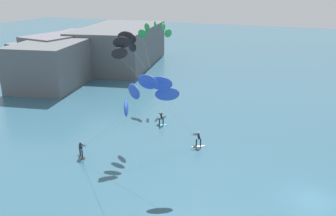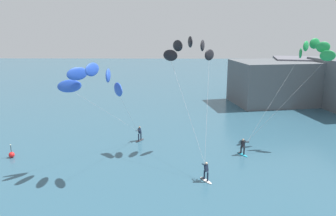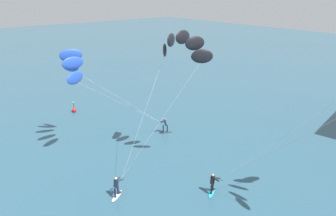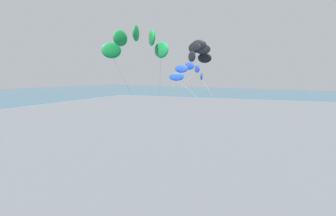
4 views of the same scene
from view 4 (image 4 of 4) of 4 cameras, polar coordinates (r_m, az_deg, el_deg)
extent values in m
plane|color=#2D566B|center=(49.72, -10.68, -3.01)|extent=(240.00, 240.00, 0.00)
cube|color=beige|center=(57.30, -17.85, -1.88)|extent=(80.00, 11.23, 0.16)
ellipsoid|color=white|center=(37.52, -5.35, -5.99)|extent=(1.10, 1.46, 0.08)
cube|color=black|center=(37.46, -4.72, -5.93)|extent=(0.39, 0.39, 0.02)
cylinder|color=#192338|center=(37.46, -5.69, -5.34)|extent=(0.14, 0.14, 0.78)
cylinder|color=#192338|center=(37.40, -5.02, -5.35)|extent=(0.14, 0.14, 0.78)
cube|color=#192338|center=(37.30, -5.37, -4.31)|extent=(0.42, 0.43, 0.63)
sphere|color=beige|center=(37.22, -5.38, -3.67)|extent=(0.20, 0.20, 0.20)
cylinder|color=black|center=(36.99, -4.64, -4.16)|extent=(0.11, 0.55, 0.03)
cylinder|color=#192338|center=(37.22, -4.92, -4.05)|extent=(0.38, 0.56, 0.15)
cylinder|color=#192338|center=(37.03, -5.10, -4.10)|extent=(0.22, 0.61, 0.15)
ellipsoid|color=black|center=(31.56, 4.43, 9.48)|extent=(1.27, 1.56, 1.10)
ellipsoid|color=black|center=(32.29, 4.92, 11.04)|extent=(0.72, 1.73, 1.10)
ellipsoid|color=black|center=(33.47, 5.70, 11.49)|extent=(0.57, 1.73, 1.10)
ellipsoid|color=black|center=(34.60, 6.42, 10.73)|extent=(1.15, 1.62, 1.10)
ellipsoid|color=black|center=(35.23, 6.80, 9.15)|extent=(1.56, 1.27, 1.10)
cylinder|color=#B2B2B7|center=(33.94, -0.49, 1.87)|extent=(0.91, 7.17, 8.19)
cylinder|color=#B2B2B7|center=(35.70, 0.91, 2.10)|extent=(3.00, 6.59, 8.19)
ellipsoid|color=#23ADD1|center=(30.77, -1.94, -8.77)|extent=(1.05, 1.48, 0.08)
cube|color=black|center=(30.71, -1.17, -8.71)|extent=(0.39, 0.39, 0.02)
cylinder|color=black|center=(30.69, -2.36, -7.99)|extent=(0.14, 0.14, 0.78)
cylinder|color=black|center=(30.64, -1.53, -8.01)|extent=(0.14, 0.14, 0.78)
cube|color=black|center=(30.50, -1.95, -6.74)|extent=(0.42, 0.43, 0.63)
sphere|color=tan|center=(30.40, -1.95, -5.97)|extent=(0.20, 0.20, 0.20)
cylinder|color=black|center=(29.93, -2.12, -6.70)|extent=(0.50, 0.28, 0.03)
cylinder|color=black|center=(30.17, -1.83, -6.54)|extent=(0.46, 0.51, 0.15)
cylinder|color=black|center=(30.21, -2.24, -6.52)|extent=(0.61, 0.15, 0.15)
ellipsoid|color=#1E9347|center=(21.68, -10.42, 10.45)|extent=(1.52, 0.76, 1.10)
ellipsoid|color=#1E9347|center=(21.57, -8.82, 12.65)|extent=(1.52, 0.44, 1.10)
ellipsoid|color=#1E9347|center=(21.33, -5.95, 13.61)|extent=(1.48, 0.97, 1.10)
ellipsoid|color=#1E9347|center=(21.07, -3.00, 12.87)|extent=(1.21, 1.35, 1.10)
ellipsoid|color=#1E9347|center=(20.89, -1.24, 10.70)|extent=(0.76, 1.52, 1.10)
cylinder|color=#B2B2B7|center=(25.48, -5.58, 0.15)|extent=(8.03, 2.20, 8.09)
cylinder|color=#B2B2B7|center=(25.15, -1.76, 0.10)|extent=(6.46, 5.26, 8.09)
ellipsoid|color=#333338|center=(38.04, 12.78, -5.95)|extent=(1.07, 1.48, 0.08)
cube|color=black|center=(38.35, 12.41, -5.77)|extent=(0.39, 0.39, 0.02)
cylinder|color=#192338|center=(37.78, 13.01, -5.38)|extent=(0.14, 0.14, 0.78)
cylinder|color=#192338|center=(38.12, 12.60, -5.26)|extent=(0.14, 0.14, 0.78)
cube|color=#192338|center=(37.82, 12.83, -4.30)|extent=(0.42, 0.43, 0.63)
sphere|color=#9E7051|center=(37.74, 12.84, -3.67)|extent=(0.20, 0.20, 0.20)
cylinder|color=black|center=(38.14, 12.20, -3.96)|extent=(0.20, 0.53, 0.03)
cylinder|color=#192338|center=(37.87, 12.41, -3.99)|extent=(0.12, 0.61, 0.15)
cylinder|color=#192338|center=(38.04, 12.63, -3.95)|extent=(0.46, 0.52, 0.15)
ellipsoid|color=blue|center=(45.03, 6.19, 5.81)|extent=(1.94, 1.18, 1.10)
ellipsoid|color=blue|center=(44.45, 5.40, 7.21)|extent=(1.56, 1.72, 1.10)
ellipsoid|color=blue|center=(43.50, 3.97, 7.79)|extent=(0.94, 2.00, 1.10)
ellipsoid|color=blue|center=(42.55, 2.47, 7.26)|extent=(0.46, 2.02, 1.10)
ellipsoid|color=blue|center=(42.02, 1.56, 5.80)|extent=(1.18, 1.94, 1.10)
cylinder|color=#B2B2B7|center=(41.39, 8.95, 1.13)|extent=(4.88, 7.27, 6.02)
cylinder|color=#B2B2B7|center=(39.78, 6.63, 0.94)|extent=(0.51, 8.73, 6.02)
sphere|color=red|center=(50.93, 12.50, -2.51)|extent=(0.56, 0.56, 0.56)
cylinder|color=#262628|center=(50.83, 12.52, -1.81)|extent=(0.06, 0.06, 0.70)
sphere|color=#F2F2CC|center=(50.77, 12.53, -1.35)|extent=(0.12, 0.12, 0.12)
cylinder|color=gray|center=(60.35, -12.59, -0.17)|extent=(0.05, 0.05, 2.20)
cube|color=#1E84E5|center=(60.07, -12.80, 0.64)|extent=(0.52, 0.03, 0.36)
camera|label=1|loc=(71.14, 6.44, 13.10)|focal=40.07mm
camera|label=2|loc=(57.95, -23.58, 10.32)|focal=35.35mm
camera|label=3|loc=(35.24, -39.14, 15.64)|focal=33.63mm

